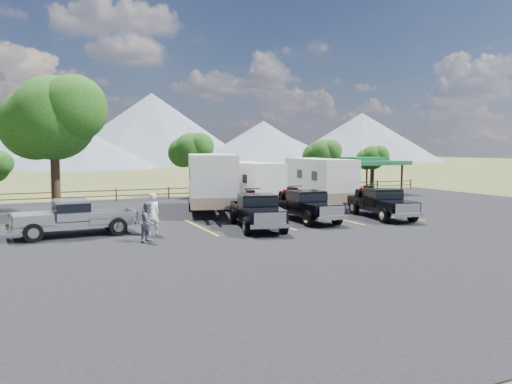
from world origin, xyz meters
name	(u,v)px	position (x,y,z in m)	size (l,w,h in m)	color
ground	(346,232)	(0.00, 0.00, 0.00)	(320.00, 320.00, 0.00)	#4C5624
asphalt_lot	(314,223)	(0.00, 3.00, 0.02)	(44.00, 34.00, 0.04)	black
stall_lines	(305,220)	(0.00, 4.00, 0.04)	(12.12, 5.50, 0.01)	gold
tree_big_nw	(53,118)	(-12.55, 9.03, 5.60)	(5.54, 5.18, 7.84)	black
tree_ne_a	(322,154)	(8.97, 17.01, 3.48)	(3.11, 2.92, 4.76)	black
tree_ne_b	(372,158)	(14.98, 18.01, 3.13)	(2.77, 2.59, 4.27)	black
tree_north	(191,150)	(-2.03, 19.02, 3.83)	(3.46, 3.24, 5.25)	black
rail_fence	(240,189)	(2.00, 18.50, 0.61)	(36.12, 0.12, 1.00)	brown
pavilion	(361,162)	(13.00, 17.00, 2.79)	(6.20, 6.20, 3.22)	brown
mountain_range	(62,132)	(-7.63, 105.98, 7.87)	(209.00, 71.00, 20.00)	slate
rig_left	(257,210)	(-3.48, 2.72, 0.95)	(2.91, 5.93, 1.90)	black
rig_center	(305,205)	(-0.06, 3.90, 0.93)	(2.01, 5.58, 1.86)	black
rig_right	(381,202)	(4.52, 3.21, 0.94)	(2.65, 5.79, 1.86)	black
trailer_left	(211,182)	(-3.46, 9.80, 1.91)	(4.78, 10.27, 3.58)	white
trailer_center	(251,183)	(0.04, 11.56, 1.61)	(2.53, 8.66, 3.00)	white
trailer_right	(319,181)	(4.70, 10.30, 1.73)	(3.29, 9.35, 3.23)	white
pickup_silver	(75,217)	(-11.92, 4.01, 0.90)	(5.65, 2.32, 1.66)	gray
person_a	(152,214)	(-8.68, 2.70, 1.01)	(0.71, 0.46, 1.93)	white
person_b	(149,222)	(-9.17, 1.15, 0.90)	(0.83, 0.65, 1.71)	slate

